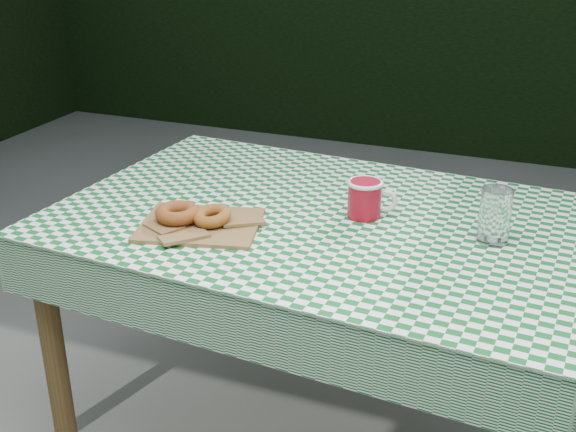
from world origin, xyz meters
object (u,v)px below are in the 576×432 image
Objects in this scene: table at (318,341)px; coffee_mug at (365,199)px; drinking_glass at (495,216)px; paper_bag at (200,224)px.

coffee_mug is at bearing 22.21° from table.
drinking_glass reaches higher than table.
paper_bag is 0.42m from coffee_mug.
coffee_mug is 0.32m from drinking_glass.
drinking_glass is (0.68, 0.17, 0.06)m from paper_bag.
paper_bag is (-0.25, -0.17, 0.39)m from table.
paper_bag is 1.69× the size of coffee_mug.
drinking_glass is at bearing -15.43° from coffee_mug.
coffee_mug is at bearing 30.20° from paper_bag.
paper_bag is 2.17× the size of drinking_glass.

